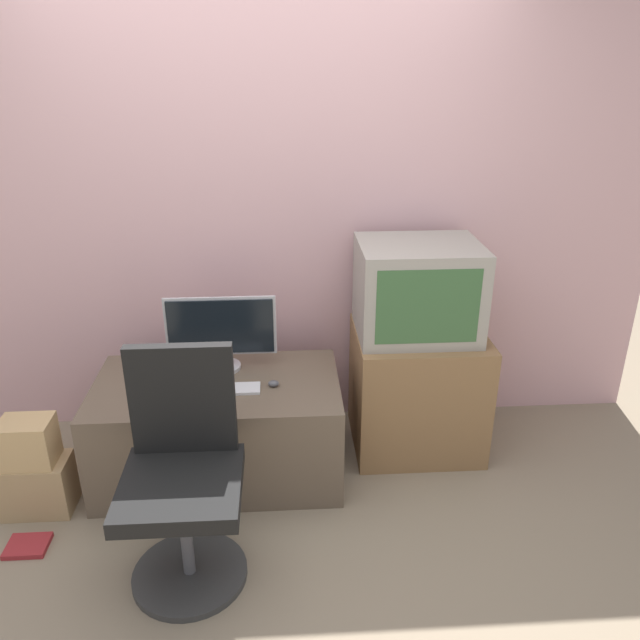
# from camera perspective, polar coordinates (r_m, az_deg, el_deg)

# --- Properties ---
(ground_plane) EXTENTS (12.00, 12.00, 0.00)m
(ground_plane) POSITION_cam_1_polar(r_m,az_deg,el_deg) (2.85, -5.19, -22.55)
(ground_plane) COLOR #7F705B
(wall_back) EXTENTS (4.40, 0.05, 2.60)m
(wall_back) POSITION_cam_1_polar(r_m,az_deg,el_deg) (3.39, -5.54, 10.60)
(wall_back) COLOR #CC9EA3
(wall_back) RESTS_ON ground_plane
(desk) EXTENTS (1.22, 0.68, 0.53)m
(desk) POSITION_cam_1_polar(r_m,az_deg,el_deg) (3.29, -9.17, -9.70)
(desk) COLOR brown
(desk) RESTS_ON ground_plane
(side_stand) EXTENTS (0.68, 0.59, 0.68)m
(side_stand) POSITION_cam_1_polar(r_m,az_deg,el_deg) (3.48, 8.82, -6.26)
(side_stand) COLOR olive
(side_stand) RESTS_ON ground_plane
(main_monitor) EXTENTS (0.56, 0.18, 0.40)m
(main_monitor) POSITION_cam_1_polar(r_m,az_deg,el_deg) (3.20, -9.03, -1.12)
(main_monitor) COLOR #B2B2B7
(main_monitor) RESTS_ON desk
(keyboard) EXTENTS (0.38, 0.11, 0.01)m
(keyboard) POSITION_cam_1_polar(r_m,az_deg,el_deg) (3.08, -9.03, -6.27)
(keyboard) COLOR silver
(keyboard) RESTS_ON desk
(mouse) EXTENTS (0.05, 0.04, 0.03)m
(mouse) POSITION_cam_1_polar(r_m,az_deg,el_deg) (3.09, -4.27, -5.81)
(mouse) COLOR #4C4C51
(mouse) RESTS_ON desk
(crt_tv) EXTENTS (0.61, 0.49, 0.49)m
(crt_tv) POSITION_cam_1_polar(r_m,az_deg,el_deg) (3.24, 8.92, 2.77)
(crt_tv) COLOR gray
(crt_tv) RESTS_ON side_stand
(office_chair) EXTENTS (0.48, 0.48, 0.98)m
(office_chair) POSITION_cam_1_polar(r_m,az_deg,el_deg) (2.66, -12.37, -14.10)
(office_chair) COLOR #333333
(office_chair) RESTS_ON ground_plane
(cardboard_box_lower) EXTENTS (0.32, 0.20, 0.27)m
(cardboard_box_lower) POSITION_cam_1_polar(r_m,az_deg,el_deg) (3.36, -24.41, -13.60)
(cardboard_box_lower) COLOR #A3845B
(cardboard_box_lower) RESTS_ON ground_plane
(cardboard_box_upper) EXTENTS (0.24, 0.18, 0.22)m
(cardboard_box_upper) POSITION_cam_1_polar(r_m,az_deg,el_deg) (3.23, -25.14, -10.05)
(cardboard_box_upper) COLOR tan
(cardboard_box_upper) RESTS_ON cardboard_box_lower
(book) EXTENTS (0.18, 0.15, 0.02)m
(book) POSITION_cam_1_polar(r_m,az_deg,el_deg) (3.24, -25.17, -18.19)
(book) COLOR maroon
(book) RESTS_ON ground_plane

